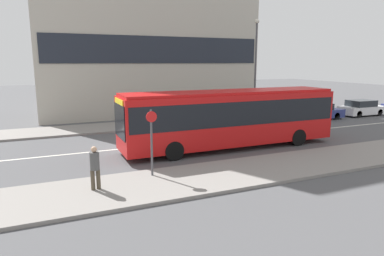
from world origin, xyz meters
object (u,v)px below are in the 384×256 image
(city_bus, at_px, (231,115))
(street_lamp, at_px, (256,60))
(parked_car_1, at_px, (361,108))
(bus_stop_sign, at_px, (152,138))
(pedestrian_near_stop, at_px, (95,165))
(parked_car_0, at_px, (316,112))

(city_bus, distance_m, street_lamp, 10.41)
(parked_car_1, bearing_deg, bus_stop_sign, -158.26)
(street_lamp, bearing_deg, pedestrian_near_stop, -141.49)
(parked_car_0, bearing_deg, city_bus, -154.20)
(pedestrian_near_stop, height_order, street_lamp, street_lamp)
(street_lamp, bearing_deg, bus_stop_sign, -138.22)
(bus_stop_sign, bearing_deg, parked_car_0, 27.40)
(parked_car_0, bearing_deg, bus_stop_sign, -152.60)
(pedestrian_near_stop, bearing_deg, parked_car_1, -163.57)
(parked_car_1, distance_m, street_lamp, 11.07)
(parked_car_0, bearing_deg, pedestrian_near_stop, -153.85)
(pedestrian_near_stop, height_order, bus_stop_sign, bus_stop_sign)
(city_bus, distance_m, bus_stop_sign, 6.37)
(parked_car_0, distance_m, street_lamp, 6.69)
(pedestrian_near_stop, distance_m, bus_stop_sign, 2.54)
(parked_car_0, bearing_deg, street_lamp, 156.65)
(pedestrian_near_stop, bearing_deg, parked_car_0, -158.66)
(pedestrian_near_stop, xyz_separation_m, bus_stop_sign, (2.35, 0.70, 0.67))
(city_bus, distance_m, parked_car_0, 12.59)
(city_bus, relative_size, parked_car_1, 3.00)
(bus_stop_sign, bearing_deg, parked_car_1, 21.74)
(bus_stop_sign, bearing_deg, pedestrian_near_stop, -163.52)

